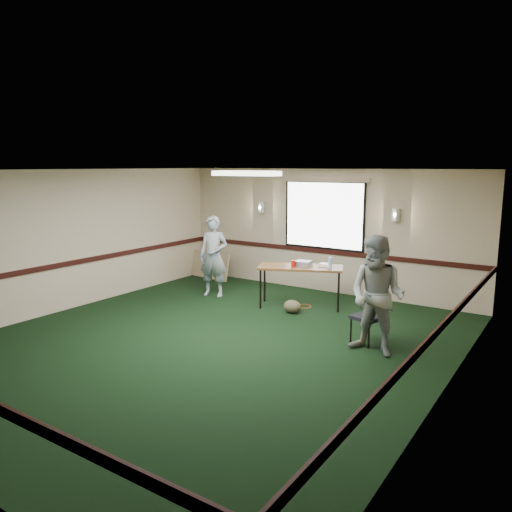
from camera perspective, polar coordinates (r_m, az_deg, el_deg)
The scene contains 13 objects.
ground at distance 8.06m, azimuth -5.19°, elevation -9.81°, with size 8.00×8.00×0.00m, color black.
room_shell at distance 9.40m, azimuth 2.79°, elevation 3.03°, with size 8.00×8.02×8.00m.
folding_table at distance 9.84m, azimuth 5.10°, elevation -1.52°, with size 1.76×1.25×0.82m.
projector at distance 9.86m, azimuth 5.43°, elevation -0.85°, with size 0.30×0.25×0.10m, color gray.
game_console at distance 9.88m, azimuth 7.91°, elevation -1.02°, with size 0.22×0.17×0.05m, color white.
red_cup at distance 9.75m, azimuth 4.28°, elevation -0.88°, with size 0.08×0.08×0.13m, color #B3140B.
water_bottle at distance 9.68m, azimuth 8.48°, elevation -0.77°, with size 0.06×0.06×0.22m, color #8CB3E6.
duffel_bag at distance 9.56m, azimuth 4.17°, elevation -5.78°, with size 0.35×0.26×0.25m, color #4C452B.
cable_coil at distance 10.02m, azimuth 5.47°, elevation -5.74°, with size 0.30×0.30×0.02m, color #D34E1A.
folded_table at distance 12.46m, azimuth -5.38°, elevation -1.04°, with size 1.27×0.05×0.65m, color tan.
conference_chair at distance 8.13m, azimuth 13.03°, elevation -6.14°, with size 0.53×0.54×0.86m.
person_left at distance 10.66m, azimuth -4.89°, elevation -0.02°, with size 0.63×0.41×1.73m, color #416091.
person_right at distance 7.53m, azimuth 13.69°, elevation -4.44°, with size 0.87×0.67×1.78m, color #6E90AB.
Camera 1 is at (4.77, -5.88, 2.77)m, focal length 35.00 mm.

